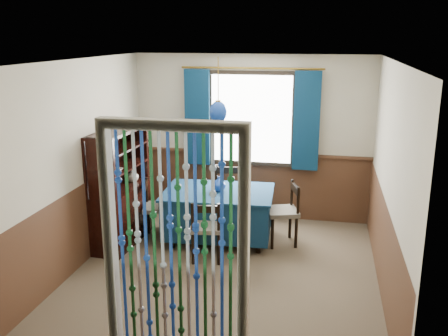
% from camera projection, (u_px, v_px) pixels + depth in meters
% --- Properties ---
extents(floor, '(4.00, 4.00, 0.00)m').
position_uv_depth(floor, '(225.00, 272.00, 6.01)').
color(floor, brown).
rests_on(floor, ground).
extents(ceiling, '(4.00, 4.00, 0.00)m').
position_uv_depth(ceiling, '(225.00, 61.00, 5.36)').
color(ceiling, silver).
rests_on(ceiling, ground).
extents(wall_back, '(3.60, 0.00, 3.60)m').
position_uv_depth(wall_back, '(252.00, 138.00, 7.58)').
color(wall_back, beige).
rests_on(wall_back, ground).
extents(wall_front, '(3.60, 0.00, 3.60)m').
position_uv_depth(wall_front, '(173.00, 242.00, 3.80)').
color(wall_front, beige).
rests_on(wall_front, ground).
extents(wall_left, '(0.00, 4.00, 4.00)m').
position_uv_depth(wall_left, '(80.00, 164.00, 6.04)').
color(wall_left, beige).
rests_on(wall_left, ground).
extents(wall_right, '(0.00, 4.00, 4.00)m').
position_uv_depth(wall_right, '(390.00, 182.00, 5.33)').
color(wall_right, beige).
rests_on(wall_right, ground).
extents(wainscot_back, '(3.60, 0.00, 3.60)m').
position_uv_depth(wainscot_back, '(251.00, 185.00, 7.76)').
color(wainscot_back, '#4C2E1C').
rests_on(wainscot_back, ground).
extents(wainscot_front, '(3.60, 0.00, 3.60)m').
position_uv_depth(wainscot_front, '(176.00, 327.00, 4.00)').
color(wainscot_front, '#4C2E1C').
rests_on(wainscot_front, ground).
extents(wainscot_left, '(0.00, 4.00, 4.00)m').
position_uv_depth(wainscot_left, '(85.00, 222.00, 6.23)').
color(wainscot_left, '#4C2E1C').
rests_on(wainscot_left, ground).
extents(wainscot_right, '(0.00, 4.00, 4.00)m').
position_uv_depth(wainscot_right, '(383.00, 246.00, 5.53)').
color(wainscot_right, '#4C2E1C').
rests_on(wainscot_right, ground).
extents(window, '(1.32, 0.12, 1.42)m').
position_uv_depth(window, '(251.00, 119.00, 7.45)').
color(window, black).
rests_on(window, wall_back).
extents(doorway, '(1.16, 0.12, 2.18)m').
position_uv_depth(doorway, '(175.00, 262.00, 3.90)').
color(doorway, silver).
rests_on(doorway, ground).
extents(dining_table, '(1.54, 1.12, 0.71)m').
position_uv_depth(dining_table, '(219.00, 211.00, 6.86)').
color(dining_table, '#0D2B47').
rests_on(dining_table, floor).
extents(chair_near, '(0.45, 0.44, 0.81)m').
position_uv_depth(chair_near, '(207.00, 228.00, 6.23)').
color(chair_near, black).
rests_on(chair_near, floor).
extents(chair_far, '(0.50, 0.49, 0.88)m').
position_uv_depth(chair_far, '(228.00, 194.00, 7.44)').
color(chair_far, black).
rests_on(chair_far, floor).
extents(chair_left, '(0.49, 0.50, 0.84)m').
position_uv_depth(chair_left, '(156.00, 208.00, 6.92)').
color(chair_left, black).
rests_on(chair_left, floor).
extents(chair_right, '(0.51, 0.53, 0.85)m').
position_uv_depth(chair_right, '(284.00, 212.00, 6.74)').
color(chair_right, black).
rests_on(chair_right, floor).
extents(sideboard, '(0.48, 1.22, 1.56)m').
position_uv_depth(sideboard, '(122.00, 203.00, 6.79)').
color(sideboard, black).
rests_on(sideboard, floor).
extents(pendant_lamp, '(0.23, 0.23, 0.85)m').
position_uv_depth(pendant_lamp, '(218.00, 112.00, 6.50)').
color(pendant_lamp, olive).
rests_on(pendant_lamp, ceiling).
extents(vase_table, '(0.20, 0.20, 0.19)m').
position_uv_depth(vase_table, '(219.00, 184.00, 6.78)').
color(vase_table, navy).
rests_on(vase_table, dining_table).
extents(bowl_shelf, '(0.24, 0.24, 0.05)m').
position_uv_depth(bowl_shelf, '(115.00, 170.00, 6.36)').
color(bowl_shelf, beige).
rests_on(bowl_shelf, sideboard).
extents(vase_sideboard, '(0.23, 0.23, 0.20)m').
position_uv_depth(vase_sideboard, '(132.00, 175.00, 6.95)').
color(vase_sideboard, beige).
rests_on(vase_sideboard, sideboard).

